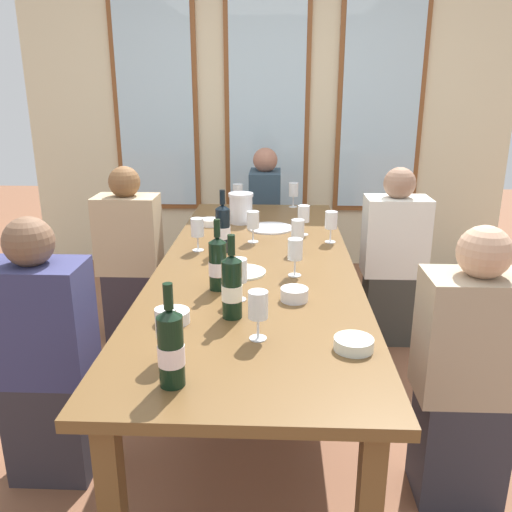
% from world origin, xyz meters
% --- Properties ---
extents(ground_plane, '(12.00, 12.00, 0.00)m').
position_xyz_m(ground_plane, '(0.00, 0.00, 0.00)').
color(ground_plane, brown).
extents(back_wall_with_windows, '(4.14, 0.10, 2.90)m').
position_xyz_m(back_wall_with_windows, '(0.00, 2.23, 1.45)').
color(back_wall_with_windows, beige).
rests_on(back_wall_with_windows, ground).
extents(dining_table, '(0.94, 2.65, 0.74)m').
position_xyz_m(dining_table, '(0.00, 0.00, 0.68)').
color(dining_table, brown).
rests_on(dining_table, ground).
extents(white_plate_0, '(0.22, 0.22, 0.01)m').
position_xyz_m(white_plate_0, '(-0.06, -0.17, 0.74)').
color(white_plate_0, white).
rests_on(white_plate_0, dining_table).
extents(white_plate_1, '(0.28, 0.28, 0.01)m').
position_xyz_m(white_plate_1, '(0.06, 0.64, 0.74)').
color(white_plate_1, white).
rests_on(white_plate_1, dining_table).
extents(metal_pitcher, '(0.16, 0.16, 0.19)m').
position_xyz_m(metal_pitcher, '(-0.13, 0.78, 0.84)').
color(metal_pitcher, silver).
rests_on(metal_pitcher, dining_table).
extents(wine_bottle_0, '(0.08, 0.08, 0.32)m').
position_xyz_m(wine_bottle_0, '(-0.06, -0.66, 0.86)').
color(wine_bottle_0, black).
rests_on(wine_bottle_0, dining_table).
extents(wine_bottle_1, '(0.08, 0.08, 0.31)m').
position_xyz_m(wine_bottle_1, '(-0.20, -1.13, 0.86)').
color(wine_bottle_1, black).
rests_on(wine_bottle_1, dining_table).
extents(wine_bottle_2, '(0.08, 0.08, 0.33)m').
position_xyz_m(wine_bottle_2, '(-0.18, 0.17, 0.87)').
color(wine_bottle_2, black).
rests_on(wine_bottle_2, dining_table).
extents(wine_bottle_3, '(0.08, 0.08, 0.31)m').
position_xyz_m(wine_bottle_3, '(-0.15, -0.37, 0.86)').
color(wine_bottle_3, black).
rests_on(wine_bottle_3, dining_table).
extents(tasting_bowl_0, '(0.11, 0.11, 0.05)m').
position_xyz_m(tasting_bowl_0, '(0.17, -0.48, 0.77)').
color(tasting_bowl_0, white).
rests_on(tasting_bowl_0, dining_table).
extents(tasting_bowl_1, '(0.13, 0.13, 0.04)m').
position_xyz_m(tasting_bowl_1, '(-0.32, 0.71, 0.76)').
color(tasting_bowl_1, white).
rests_on(tasting_bowl_1, dining_table).
extents(tasting_bowl_2, '(0.12, 0.12, 0.05)m').
position_xyz_m(tasting_bowl_2, '(-0.28, -0.71, 0.76)').
color(tasting_bowl_2, white).
rests_on(tasting_bowl_2, dining_table).
extents(tasting_bowl_3, '(0.13, 0.13, 0.04)m').
position_xyz_m(tasting_bowl_3, '(0.36, -0.90, 0.76)').
color(tasting_bowl_3, white).
rests_on(tasting_bowl_3, dining_table).
extents(wine_glass_0, '(0.07, 0.07, 0.17)m').
position_xyz_m(wine_glass_0, '(-0.03, 0.35, 0.86)').
color(wine_glass_0, white).
rests_on(wine_glass_0, dining_table).
extents(wine_glass_1, '(0.07, 0.07, 0.17)m').
position_xyz_m(wine_glass_1, '(-0.31, 0.18, 0.86)').
color(wine_glass_1, white).
rests_on(wine_glass_1, dining_table).
extents(wine_glass_2, '(0.07, 0.07, 0.17)m').
position_xyz_m(wine_glass_2, '(-0.24, -0.99, 0.86)').
color(wine_glass_2, white).
rests_on(wine_glass_2, dining_table).
extents(wine_glass_3, '(0.07, 0.07, 0.17)m').
position_xyz_m(wine_glass_3, '(0.39, 0.36, 0.86)').
color(wine_glass_3, white).
rests_on(wine_glass_3, dining_table).
extents(wine_glass_4, '(0.07, 0.07, 0.17)m').
position_xyz_m(wine_glass_4, '(0.04, -0.83, 0.86)').
color(wine_glass_4, white).
rests_on(wine_glass_4, dining_table).
extents(wine_glass_5, '(0.07, 0.07, 0.17)m').
position_xyz_m(wine_glass_5, '(-0.05, -0.49, 0.86)').
color(wine_glass_5, white).
rests_on(wine_glass_5, dining_table).
extents(wine_glass_6, '(0.07, 0.07, 0.17)m').
position_xyz_m(wine_glass_6, '(0.25, 0.51, 0.86)').
color(wine_glass_6, white).
rests_on(wine_glass_6, dining_table).
extents(wine_glass_7, '(0.07, 0.07, 0.17)m').
position_xyz_m(wine_glass_7, '(0.18, -0.19, 0.86)').
color(wine_glass_7, white).
rests_on(wine_glass_7, dining_table).
extents(wine_glass_8, '(0.07, 0.07, 0.17)m').
position_xyz_m(wine_glass_8, '(0.21, 1.25, 0.86)').
color(wine_glass_8, white).
rests_on(wine_glass_8, dining_table).
extents(wine_glass_9, '(0.07, 0.07, 0.17)m').
position_xyz_m(wine_glass_9, '(0.20, 0.17, 0.86)').
color(wine_glass_9, white).
rests_on(wine_glass_9, dining_table).
extents(wine_glass_10, '(0.07, 0.07, 0.17)m').
position_xyz_m(wine_glass_10, '(-0.18, 1.18, 0.86)').
color(wine_glass_10, white).
rests_on(wine_glass_10, dining_table).
extents(seated_person_0, '(0.38, 0.24, 1.11)m').
position_xyz_m(seated_person_0, '(-0.82, 0.66, 0.53)').
color(seated_person_0, '#322A31').
rests_on(seated_person_0, ground).
extents(seated_person_1, '(0.38, 0.24, 1.11)m').
position_xyz_m(seated_person_1, '(0.82, 0.68, 0.53)').
color(seated_person_1, '#373731').
rests_on(seated_person_1, ground).
extents(seated_person_2, '(0.38, 0.24, 1.11)m').
position_xyz_m(seated_person_2, '(-0.82, -0.62, 0.53)').
color(seated_person_2, '#312C33').
rests_on(seated_person_2, ground).
extents(seated_person_3, '(0.38, 0.24, 1.11)m').
position_xyz_m(seated_person_3, '(0.82, -0.69, 0.53)').
color(seated_person_3, '#32303A').
rests_on(seated_person_3, ground).
extents(seated_person_4, '(0.24, 0.38, 1.11)m').
position_xyz_m(seated_person_4, '(0.00, 1.67, 0.53)').
color(seated_person_4, '#2E312C').
rests_on(seated_person_4, ground).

